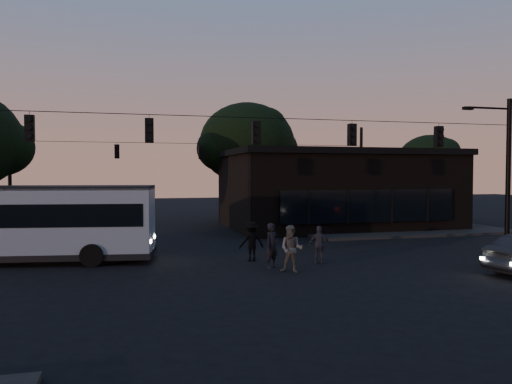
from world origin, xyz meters
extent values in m
plane|color=black|center=(0.00, 0.00, 0.00)|extent=(120.00, 120.00, 0.00)
cube|color=black|center=(12.00, 14.00, 0.07)|extent=(14.00, 10.00, 0.15)
cube|color=black|center=(9.00, 16.00, 2.50)|extent=(15.00, 10.00, 5.00)
cube|color=black|center=(9.00, 16.00, 5.20)|extent=(15.40, 10.40, 0.40)
cube|color=black|center=(9.00, 10.88, 1.80)|extent=(11.50, 0.18, 2.00)
cylinder|color=black|center=(4.00, 22.00, 2.00)|extent=(0.44, 0.44, 4.00)
ellipsoid|color=black|center=(4.00, 22.00, 6.20)|extent=(7.60, 7.60, 6.46)
cylinder|color=black|center=(18.00, 18.00, 1.50)|extent=(0.44, 0.44, 3.00)
ellipsoid|color=black|center=(18.00, 18.00, 4.65)|extent=(5.20, 5.20, 4.42)
cylinder|color=black|center=(13.00, 4.00, 3.75)|extent=(0.24, 0.24, 7.50)
cylinder|color=black|center=(0.00, 4.00, 6.20)|extent=(26.00, 0.03, 0.03)
cube|color=black|center=(-9.00, 4.00, 5.55)|extent=(0.34, 0.30, 1.00)
cube|color=black|center=(-4.50, 4.00, 5.55)|extent=(0.34, 0.30, 1.00)
cube|color=black|center=(0.00, 4.00, 5.55)|extent=(0.34, 0.30, 1.00)
cube|color=black|center=(4.50, 4.00, 5.55)|extent=(0.34, 0.30, 1.00)
cube|color=black|center=(9.00, 4.00, 5.55)|extent=(0.34, 0.30, 1.00)
cylinder|color=black|center=(-13.00, 20.00, 3.75)|extent=(0.24, 0.24, 7.50)
cylinder|color=black|center=(13.00, 20.00, 3.75)|extent=(0.24, 0.24, 7.50)
cylinder|color=black|center=(0.00, 20.00, 6.00)|extent=(26.00, 0.03, 0.03)
cube|color=black|center=(-6.00, 20.00, 5.35)|extent=(0.34, 0.30, 1.00)
cube|color=black|center=(0.00, 20.00, 5.35)|extent=(0.34, 0.30, 1.00)
cube|color=black|center=(6.00, 20.00, 5.35)|extent=(0.34, 0.30, 1.00)
cube|color=gray|center=(-10.03, 6.20, 1.83)|extent=(11.78, 4.35, 2.72)
cube|color=black|center=(-10.03, 6.20, 2.09)|extent=(11.33, 4.32, 0.94)
cube|color=black|center=(-10.03, 6.20, 3.19)|extent=(11.78, 4.35, 0.16)
cube|color=black|center=(-10.03, 6.20, 0.37)|extent=(11.89, 4.43, 0.26)
cylinder|color=black|center=(-6.82, 4.37, 0.47)|extent=(0.97, 0.40, 0.94)
cylinder|color=black|center=(-6.42, 6.96, 0.47)|extent=(0.97, 0.40, 0.94)
imported|color=black|center=(0.22, 2.29, 0.90)|extent=(0.79, 0.71, 1.81)
imported|color=#4D4B46|center=(0.67, 1.22, 0.91)|extent=(1.12, 1.05, 1.82)
imported|color=#2A2932|center=(2.44, 2.75, 0.79)|extent=(1.00, 0.60, 1.59)
imported|color=black|center=(-0.19, 4.05, 0.85)|extent=(1.15, 0.72, 1.71)
camera|label=1|loc=(-5.48, -16.80, 3.82)|focal=35.00mm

